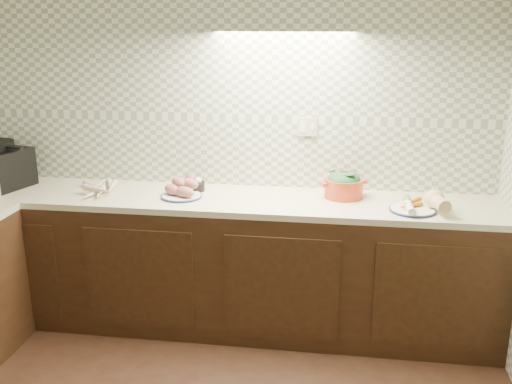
# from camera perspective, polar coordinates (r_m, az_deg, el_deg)

# --- Properties ---
(room) EXTENTS (3.60, 3.60, 2.60)m
(room) POSITION_cam_1_polar(r_m,az_deg,el_deg) (2.11, -12.74, 6.50)
(room) COLOR black
(room) RESTS_ON ground
(counter) EXTENTS (3.60, 3.60, 0.90)m
(counter) POSITION_cam_1_polar(r_m,az_deg,el_deg) (3.36, -18.40, -11.45)
(counter) COLOR black
(counter) RESTS_ON ground
(parsnip_pile) EXTENTS (0.38, 0.36, 0.06)m
(parsnip_pile) POSITION_cam_1_polar(r_m,az_deg,el_deg) (3.91, -15.86, 0.31)
(parsnip_pile) COLOR beige
(parsnip_pile) RESTS_ON counter
(sweet_potato_plate) EXTENTS (0.27, 0.27, 0.12)m
(sweet_potato_plate) POSITION_cam_1_polar(r_m,az_deg,el_deg) (3.70, -7.41, 0.20)
(sweet_potato_plate) COLOR #122043
(sweet_potato_plate) RESTS_ON counter
(onion_bowl) EXTENTS (0.15, 0.15, 0.12)m
(onion_bowl) POSITION_cam_1_polar(r_m,az_deg,el_deg) (3.83, -6.33, 0.78)
(onion_bowl) COLOR black
(onion_bowl) RESTS_ON counter
(dutch_oven) EXTENTS (0.32, 0.32, 0.17)m
(dutch_oven) POSITION_cam_1_polar(r_m,az_deg,el_deg) (3.69, 8.76, 0.72)
(dutch_oven) COLOR #BB3918
(dutch_oven) RESTS_ON counter
(veg_plate) EXTENTS (0.34, 0.31, 0.13)m
(veg_plate) POSITION_cam_1_polar(r_m,az_deg,el_deg) (3.54, 16.39, -1.09)
(veg_plate) COLOR #122043
(veg_plate) RESTS_ON counter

